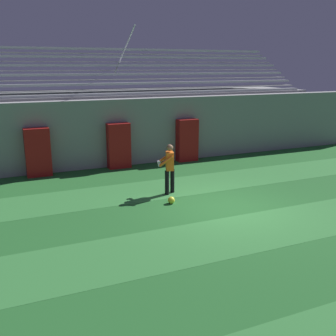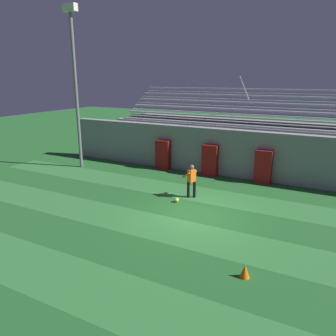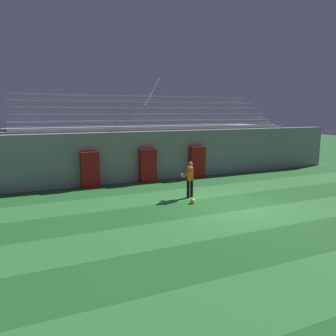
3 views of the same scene
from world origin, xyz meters
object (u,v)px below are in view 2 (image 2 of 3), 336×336
object	(u,v)px
padding_pillar_gate_left	(210,160)
traffic_cone	(245,271)
soccer_ball	(177,200)
padding_pillar_far_left	(163,155)
goalkeeper	(191,179)
floodlight_pole	(75,71)
padding_pillar_gate_right	(263,167)

from	to	relation	value
padding_pillar_gate_left	traffic_cone	distance (m)	10.54
padding_pillar_gate_left	traffic_cone	bearing A→B (deg)	-63.69
soccer_ball	padding_pillar_gate_left	bearing A→B (deg)	92.27
padding_pillar_far_left	traffic_cone	world-z (taller)	padding_pillar_far_left
padding_pillar_far_left	goalkeeper	distance (m)	5.46
floodlight_pole	soccer_ball	distance (m)	10.68
padding_pillar_gate_right	floodlight_pole	world-z (taller)	floodlight_pole
padding_pillar_far_left	goalkeeper	xyz separation A→B (m)	(3.73, -3.99, 0.02)
goalkeeper	padding_pillar_far_left	bearing A→B (deg)	133.11
padding_pillar_far_left	traffic_cone	distance (m)	12.29
padding_pillar_gate_left	soccer_ball	world-z (taller)	padding_pillar_gate_left
padding_pillar_far_left	padding_pillar_gate_left	bearing A→B (deg)	0.00
traffic_cone	padding_pillar_gate_right	bearing A→B (deg)	99.13
padding_pillar_far_left	goalkeeper	bearing A→B (deg)	-46.89
padding_pillar_gate_left	traffic_cone	size ratio (longest dim) A/B	4.43
soccer_ball	padding_pillar_far_left	bearing A→B (deg)	124.62
padding_pillar_gate_left	goalkeeper	size ratio (longest dim) A/B	1.11
goalkeeper	soccer_ball	distance (m)	1.30
padding_pillar_gate_right	floodlight_pole	size ratio (longest dim) A/B	0.19
padding_pillar_gate_right	traffic_cone	world-z (taller)	padding_pillar_gate_right
traffic_cone	soccer_ball	bearing A→B (deg)	134.74
padding_pillar_gate_left	traffic_cone	xyz separation A→B (m)	(4.66, -9.42, -0.72)
padding_pillar_gate_left	traffic_cone	world-z (taller)	padding_pillar_gate_left
padding_pillar_gate_left	floodlight_pole	distance (m)	9.92
floodlight_pole	soccer_ball	xyz separation A→B (m)	(8.40, -2.80, -5.97)
goalkeeper	traffic_cone	world-z (taller)	goalkeeper
padding_pillar_far_left	soccer_ball	world-z (taller)	padding_pillar_far_left
floodlight_pole	padding_pillar_gate_right	bearing A→B (deg)	10.57
padding_pillar_gate_right	padding_pillar_far_left	world-z (taller)	same
padding_pillar_gate_left	padding_pillar_gate_right	world-z (taller)	same
padding_pillar_gate_left	padding_pillar_far_left	bearing A→B (deg)	180.00
floodlight_pole	soccer_ball	world-z (taller)	floodlight_pole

